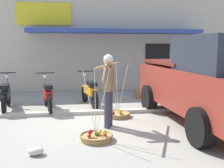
% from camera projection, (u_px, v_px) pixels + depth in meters
% --- Properties ---
extents(ground_plane, '(90.00, 90.00, 0.00)m').
position_uv_depth(ground_plane, '(94.00, 121.00, 6.79)').
color(ground_plane, '#9E998C').
extents(sidewalk_curb, '(20.00, 0.24, 0.10)m').
position_uv_depth(sidewalk_curb, '(92.00, 112.00, 7.47)').
color(sidewalk_curb, '#BAB4A5').
rests_on(sidewalk_curb, ground).
extents(fruit_vendor, '(0.76, 1.74, 1.70)m').
position_uv_depth(fruit_vendor, '(108.00, 86.00, 6.13)').
color(fruit_vendor, '#38384C').
rests_on(fruit_vendor, ground).
extents(fruit_basket_left_side, '(0.68, 0.68, 1.45)m').
position_uv_depth(fruit_basket_left_side, '(96.00, 136.00, 5.36)').
color(fruit_basket_left_side, '#B2894C').
rests_on(fruit_basket_left_side, ground).
extents(fruit_basket_right_side, '(0.68, 0.68, 1.45)m').
position_uv_depth(fruit_basket_right_side, '(118.00, 114.00, 7.15)').
color(fruit_basket_right_side, '#B2894C').
rests_on(fruit_basket_right_side, ground).
extents(motorcycle_nearest_shop, '(0.54, 1.81, 1.09)m').
position_uv_depth(motorcycle_nearest_shop, '(6.00, 95.00, 7.84)').
color(motorcycle_nearest_shop, black).
rests_on(motorcycle_nearest_shop, ground).
extents(motorcycle_second_in_row, '(0.57, 1.80, 1.09)m').
position_uv_depth(motorcycle_second_in_row, '(48.00, 95.00, 7.84)').
color(motorcycle_second_in_row, black).
rests_on(motorcycle_second_in_row, ground).
extents(motorcycle_third_in_row, '(0.58, 1.80, 1.09)m').
position_uv_depth(motorcycle_third_in_row, '(90.00, 92.00, 8.42)').
color(motorcycle_third_in_row, black).
rests_on(motorcycle_third_in_row, ground).
extents(parked_truck, '(2.35, 4.79, 2.10)m').
position_uv_depth(parked_truck, '(210.00, 82.00, 6.34)').
color(parked_truck, maroon).
rests_on(parked_truck, ground).
extents(storefront_building, '(13.00, 6.00, 4.20)m').
position_uv_depth(storefront_building, '(107.00, 42.00, 13.96)').
color(storefront_building, beige).
rests_on(storefront_building, ground).
extents(plastic_litter_bag, '(0.28, 0.22, 0.14)m').
position_uv_depth(plastic_litter_bag, '(36.00, 151.00, 4.63)').
color(plastic_litter_bag, silver).
rests_on(plastic_litter_bag, ground).
extents(wooden_crate, '(0.44, 0.36, 0.32)m').
position_uv_depth(wooden_crate, '(141.00, 94.00, 9.73)').
color(wooden_crate, olive).
rests_on(wooden_crate, ground).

